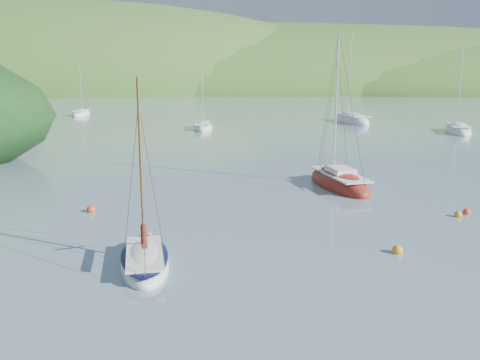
{
  "coord_description": "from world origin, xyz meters",
  "views": [
    {
      "loc": [
        -2.45,
        -20.72,
        8.03
      ],
      "look_at": [
        -1.43,
        8.0,
        1.81
      ],
      "focal_mm": 40.0,
      "sensor_mm": 36.0,
      "label": 1
    }
  ],
  "objects_px": {
    "distant_sloop_c": "(81,114)",
    "distant_sloop_d": "(458,131)",
    "distant_sloop_b": "(351,121)",
    "daysailer_white": "(145,261)",
    "distant_sloop_a": "(203,128)",
    "sloop_red": "(339,183)"
  },
  "relations": [
    {
      "from": "daysailer_white",
      "to": "distant_sloop_a",
      "type": "bearing_deg",
      "value": 80.21
    },
    {
      "from": "distant_sloop_b",
      "to": "distant_sloop_c",
      "type": "height_order",
      "value": "distant_sloop_b"
    },
    {
      "from": "daysailer_white",
      "to": "distant_sloop_b",
      "type": "relative_size",
      "value": 0.6
    },
    {
      "from": "daysailer_white",
      "to": "distant_sloop_b",
      "type": "bearing_deg",
      "value": 59.54
    },
    {
      "from": "sloop_red",
      "to": "distant_sloop_a",
      "type": "height_order",
      "value": "sloop_red"
    },
    {
      "from": "sloop_red",
      "to": "distant_sloop_d",
      "type": "relative_size",
      "value": 0.99
    },
    {
      "from": "sloop_red",
      "to": "distant_sloop_c",
      "type": "bearing_deg",
      "value": 107.4
    },
    {
      "from": "distant_sloop_b",
      "to": "distant_sloop_c",
      "type": "xyz_separation_m",
      "value": [
        -41.2,
        12.33,
        -0.05
      ]
    },
    {
      "from": "distant_sloop_c",
      "to": "distant_sloop_d",
      "type": "relative_size",
      "value": 0.85
    },
    {
      "from": "distant_sloop_a",
      "to": "distant_sloop_d",
      "type": "xyz_separation_m",
      "value": [
        30.96,
        -4.59,
        0.02
      ]
    },
    {
      "from": "daysailer_white",
      "to": "distant_sloop_a",
      "type": "relative_size",
      "value": 0.84
    },
    {
      "from": "daysailer_white",
      "to": "distant_sloop_c",
      "type": "bearing_deg",
      "value": 97.48
    },
    {
      "from": "sloop_red",
      "to": "distant_sloop_a",
      "type": "bearing_deg",
      "value": 94.46
    },
    {
      "from": "distant_sloop_a",
      "to": "distant_sloop_b",
      "type": "bearing_deg",
      "value": 18.59
    },
    {
      "from": "daysailer_white",
      "to": "distant_sloop_c",
      "type": "distance_m",
      "value": 69.68
    },
    {
      "from": "distant_sloop_a",
      "to": "distant_sloop_c",
      "type": "distance_m",
      "value": 28.27
    },
    {
      "from": "daysailer_white",
      "to": "distant_sloop_d",
      "type": "relative_size",
      "value": 0.73
    },
    {
      "from": "distant_sloop_b",
      "to": "distant_sloop_c",
      "type": "bearing_deg",
      "value": 153.49
    },
    {
      "from": "distant_sloop_a",
      "to": "distant_sloop_c",
      "type": "xyz_separation_m",
      "value": [
        -20.35,
        19.63,
        -0.0
      ]
    },
    {
      "from": "distant_sloop_c",
      "to": "daysailer_white",
      "type": "bearing_deg",
      "value": -71.97
    },
    {
      "from": "distant_sloop_b",
      "to": "distant_sloop_c",
      "type": "distance_m",
      "value": 43.0
    },
    {
      "from": "daysailer_white",
      "to": "distant_sloop_a",
      "type": "distance_m",
      "value": 47.27
    }
  ]
}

